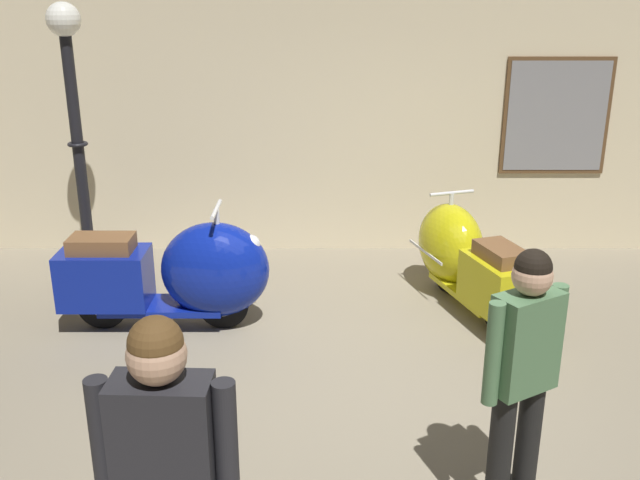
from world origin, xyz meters
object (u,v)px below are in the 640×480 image
object	(u,v)px
visitor_1	(522,366)
scooter_1	(463,257)
lamppost	(74,126)
scooter_0	(181,274)

from	to	relation	value
visitor_1	scooter_1	bearing A→B (deg)	-35.29
lamppost	visitor_1	bearing A→B (deg)	-44.87
lamppost	visitor_1	world-z (taller)	lamppost
scooter_0	visitor_1	world-z (taller)	visitor_1
lamppost	scooter_0	bearing A→B (deg)	-43.26
visitor_1	scooter_0	bearing A→B (deg)	14.09
scooter_0	lamppost	size ratio (longest dim) A/B	0.66
scooter_1	lamppost	distance (m)	3.84
scooter_0	lamppost	world-z (taller)	lamppost
scooter_1	lamppost	size ratio (longest dim) A/B	0.64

